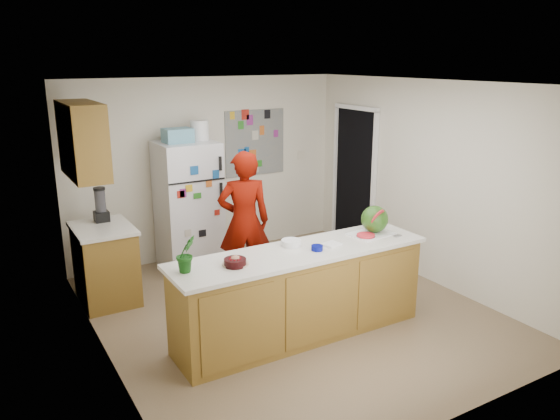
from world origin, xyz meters
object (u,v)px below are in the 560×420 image
refrigerator (188,206)px  cherry_bowl (235,262)px  watermelon (375,219)px  person (244,222)px

refrigerator → cherry_bowl: refrigerator is taller
refrigerator → watermelon: size_ratio=5.86×
cherry_bowl → watermelon: bearing=3.6°
watermelon → cherry_bowl: watermelon is taller
person → cherry_bowl: 1.58m
person → watermelon: bearing=144.0°
refrigerator → watermelon: 2.63m
person → watermelon: 1.58m
refrigerator → person: bearing=-74.5°
watermelon → person: bearing=126.5°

